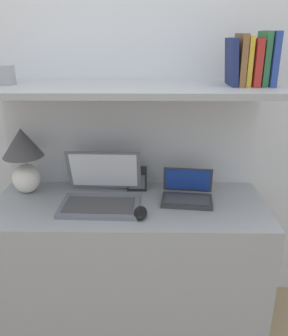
{
  "coord_description": "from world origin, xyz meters",
  "views": [
    {
      "loc": [
        0.09,
        -1.29,
        1.52
      ],
      "look_at": [
        0.07,
        0.27,
        0.93
      ],
      "focal_mm": 38.0,
      "sensor_mm": 36.0,
      "label": 1
    }
  ],
  "objects": [
    {
      "name": "book_brown",
      "position": [
        0.49,
        0.33,
        1.41
      ],
      "size": [
        0.03,
        0.17,
        0.22
      ],
      "color": "brown",
      "rests_on": "shelf"
    },
    {
      "name": "shelf",
      "position": [
        0.0,
        0.33,
        1.29
      ],
      "size": [
        1.33,
        0.48,
        0.03
      ],
      "color": "#999EA3",
      "rests_on": "back_riser"
    },
    {
      "name": "table_lamp",
      "position": [
        -0.54,
        0.4,
        0.95
      ],
      "size": [
        0.2,
        0.2,
        0.34
      ],
      "color": "white",
      "rests_on": "desk"
    },
    {
      "name": "computer_mouse",
      "position": [
        0.06,
        0.14,
        0.76
      ],
      "size": [
        0.07,
        0.11,
        0.04
      ],
      "color": "black",
      "rests_on": "desk"
    },
    {
      "name": "desk",
      "position": [
        0.0,
        0.27,
        0.37
      ],
      "size": [
        1.33,
        0.54,
        0.74
      ],
      "color": "#999EA3",
      "rests_on": "ground_plane"
    },
    {
      "name": "back_riser",
      "position": [
        0.0,
        0.56,
        0.64
      ],
      "size": [
        1.33,
        0.04,
        1.28
      ],
      "color": "silver",
      "rests_on": "ground_plane"
    },
    {
      "name": "book_blue",
      "position": [
        0.62,
        0.33,
        1.42
      ],
      "size": [
        0.03,
        0.18,
        0.23
      ],
      "color": "#284293",
      "rests_on": "shelf"
    },
    {
      "name": "wall_back",
      "position": [
        0.0,
        0.6,
        1.2
      ],
      "size": [
        6.0,
        0.05,
        2.4
      ],
      "color": "silver",
      "rests_on": "ground_plane"
    },
    {
      "name": "shelf_gadget",
      "position": [
        -0.55,
        0.33,
        1.35
      ],
      "size": [
        0.08,
        0.06,
        0.09
      ],
      "color": "#99999E",
      "rests_on": "shelf"
    },
    {
      "name": "laptop_small",
      "position": [
        0.29,
        0.31,
        0.78
      ],
      "size": [
        0.26,
        0.21,
        0.15
      ],
      "color": "#333338",
      "rests_on": "desk"
    },
    {
      "name": "book_red",
      "position": [
        0.55,
        0.33,
        1.4
      ],
      "size": [
        0.03,
        0.18,
        0.2
      ],
      "color": "#A82823",
      "rests_on": "shelf"
    },
    {
      "name": "router_box",
      "position": [
        0.03,
        0.45,
        0.8
      ],
      "size": [
        0.1,
        0.09,
        0.11
      ],
      "color": "black",
      "rests_on": "desk"
    },
    {
      "name": "book_navy",
      "position": [
        0.46,
        0.33,
        1.4
      ],
      "size": [
        0.04,
        0.17,
        0.2
      ],
      "color": "navy",
      "rests_on": "shelf"
    },
    {
      "name": "laptop_large",
      "position": [
        -0.13,
        0.27,
        0.79
      ],
      "size": [
        0.38,
        0.34,
        0.24
      ],
      "color": "slate",
      "rests_on": "desk"
    },
    {
      "name": "book_yellow",
      "position": [
        0.52,
        0.33,
        1.41
      ],
      "size": [
        0.02,
        0.15,
        0.21
      ],
      "color": "gold",
      "rests_on": "shelf"
    },
    {
      "name": "book_green",
      "position": [
        0.59,
        0.33,
        1.42
      ],
      "size": [
        0.03,
        0.15,
        0.23
      ],
      "color": "#2D7042",
      "rests_on": "shelf"
    }
  ]
}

